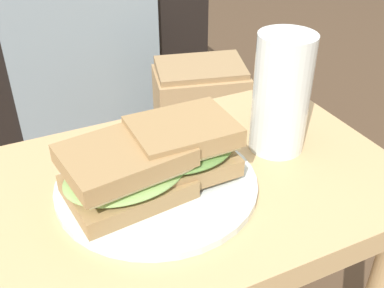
# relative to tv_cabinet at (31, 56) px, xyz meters

# --- Properties ---
(side_table) EXTENTS (0.56, 0.36, 0.46)m
(side_table) POSITION_rel_tv_cabinet_xyz_m (0.07, -0.95, 0.08)
(side_table) COLOR tan
(side_table) RESTS_ON ground
(tv_cabinet) EXTENTS (0.96, 0.46, 0.58)m
(tv_cabinet) POSITION_rel_tv_cabinet_xyz_m (0.00, 0.00, 0.00)
(tv_cabinet) COLOR black
(tv_cabinet) RESTS_ON ground
(plate) EXTENTS (0.25, 0.25, 0.01)m
(plate) POSITION_rel_tv_cabinet_xyz_m (0.03, -0.95, 0.17)
(plate) COLOR silver
(plate) RESTS_ON side_table
(sandwich_front) EXTENTS (0.16, 0.12, 0.07)m
(sandwich_front) POSITION_rel_tv_cabinet_xyz_m (-0.01, -0.96, 0.21)
(sandwich_front) COLOR #9E7A4C
(sandwich_front) RESTS_ON plate
(sandwich_back) EXTENTS (0.13, 0.10, 0.07)m
(sandwich_back) POSITION_rel_tv_cabinet_xyz_m (0.07, -0.94, 0.22)
(sandwich_back) COLOR #9E7A4C
(sandwich_back) RESTS_ON plate
(beer_glass) EXTENTS (0.08, 0.08, 0.16)m
(beer_glass) POSITION_rel_tv_cabinet_xyz_m (0.22, -0.93, 0.25)
(beer_glass) COLOR silver
(beer_glass) RESTS_ON side_table
(paper_bag) EXTENTS (0.24, 0.19, 0.39)m
(paper_bag) POSITION_rel_tv_cabinet_xyz_m (0.32, -0.48, -0.10)
(paper_bag) COLOR tan
(paper_bag) RESTS_ON ground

